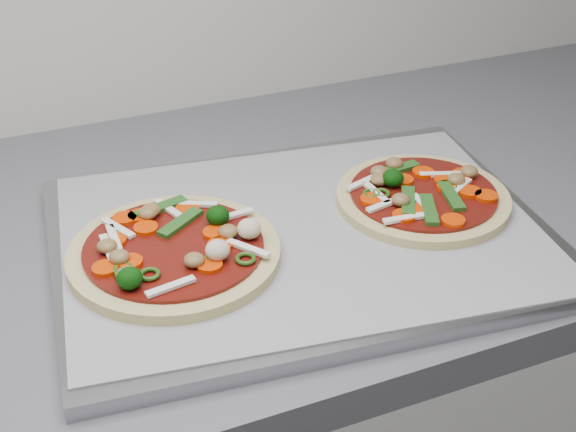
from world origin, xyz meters
name	(u,v)px	position (x,y,z in m)	size (l,w,h in m)	color
baking_tray	(301,238)	(-0.55, 1.22, 0.91)	(0.51, 0.38, 0.02)	#949599
parchment	(301,230)	(-0.55, 1.22, 0.92)	(0.49, 0.35, 0.00)	gray
pizza_left	(174,250)	(-0.68, 1.22, 0.93)	(0.25, 0.25, 0.04)	tan
pizza_right	(422,195)	(-0.40, 1.22, 0.93)	(0.25, 0.25, 0.03)	tan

